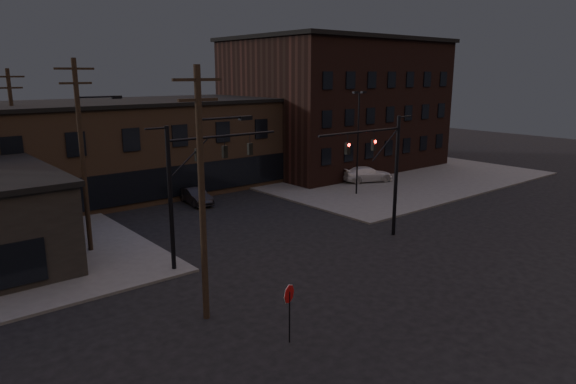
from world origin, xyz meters
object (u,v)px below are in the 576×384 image
at_px(stop_sign, 289,300).
at_px(car_crossing, 195,196).
at_px(traffic_signal_near, 385,165).
at_px(traffic_signal_far, 191,179).
at_px(parked_car_lot_a, 358,172).
at_px(parked_car_lot_b, 367,174).

relative_size(stop_sign, car_crossing, 0.59).
height_order(traffic_signal_near, traffic_signal_far, same).
height_order(traffic_signal_far, parked_car_lot_a, traffic_signal_far).
bearing_deg(parked_car_lot_a, traffic_signal_near, 126.92).
bearing_deg(car_crossing, traffic_signal_far, -114.41).
distance_m(stop_sign, car_crossing, 23.87).
relative_size(traffic_signal_near, traffic_signal_far, 1.00).
xyz_separation_m(stop_sign, parked_car_lot_b, (25.72, 18.96, -0.95)).
relative_size(parked_car_lot_a, parked_car_lot_b, 0.86).
relative_size(traffic_signal_near, parked_car_lot_b, 1.57).
height_order(traffic_signal_far, stop_sign, traffic_signal_far).
bearing_deg(stop_sign, traffic_signal_far, 82.68).
distance_m(traffic_signal_near, parked_car_lot_a, 18.85).
bearing_deg(stop_sign, car_crossing, 69.54).
height_order(stop_sign, parked_car_lot_b, stop_sign).
relative_size(parked_car_lot_b, car_crossing, 1.22).
bearing_deg(traffic_signal_near, stop_sign, -154.10).
bearing_deg(parked_car_lot_a, stop_sign, 117.10).
height_order(parked_car_lot_a, car_crossing, parked_car_lot_a).
distance_m(traffic_signal_far, stop_sign, 10.55).
distance_m(traffic_signal_far, car_crossing, 14.86).
bearing_deg(car_crossing, parked_car_lot_b, -5.70).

